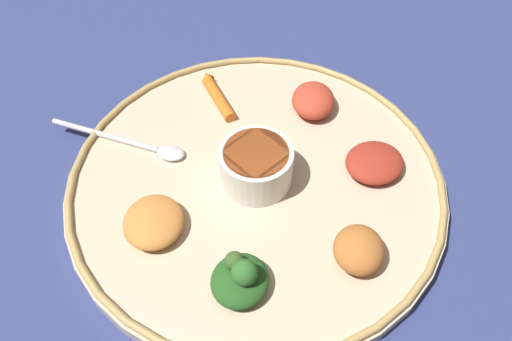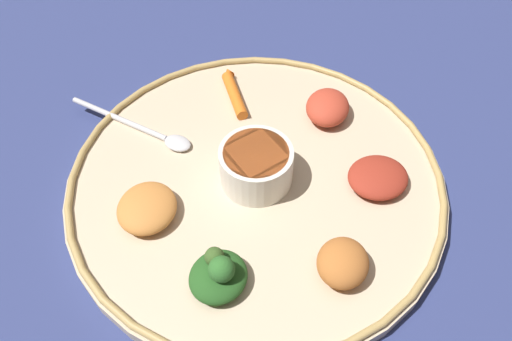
{
  "view_description": "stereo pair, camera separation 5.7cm",
  "coord_description": "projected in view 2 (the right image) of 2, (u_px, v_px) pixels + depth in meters",
  "views": [
    {
      "loc": [
        -0.34,
        0.13,
        0.48
      ],
      "look_at": [
        0.0,
        0.0,
        0.03
      ],
      "focal_mm": 36.17,
      "sensor_mm": 36.0,
      "label": 1
    },
    {
      "loc": [
        -0.35,
        0.07,
        0.48
      ],
      "look_at": [
        0.0,
        0.0,
        0.03
      ],
      "focal_mm": 36.17,
      "sensor_mm": 36.0,
      "label": 2
    }
  ],
  "objects": [
    {
      "name": "center_bowl",
      "position": [
        256.0,
        165.0,
        0.57
      ],
      "size": [
        0.08,
        0.08,
        0.05
      ],
      "color": "silver",
      "rests_on": "platter"
    },
    {
      "name": "greens_pile",
      "position": [
        219.0,
        274.0,
        0.49
      ],
      "size": [
        0.08,
        0.08,
        0.04
      ],
      "color": "#23511E",
      "rests_on": "platter"
    },
    {
      "name": "mound_berbere_red",
      "position": [
        328.0,
        107.0,
        0.64
      ],
      "size": [
        0.08,
        0.08,
        0.03
      ],
      "primitive_type": "ellipsoid",
      "rotation": [
        0.0,
        0.0,
        2.68
      ],
      "color": "#B73D28",
      "rests_on": "platter"
    },
    {
      "name": "mound_squash",
      "position": [
        147.0,
        208.0,
        0.55
      ],
      "size": [
        0.09,
        0.08,
        0.02
      ],
      "primitive_type": "ellipsoid",
      "rotation": [
        0.0,
        0.0,
        2.81
      ],
      "color": "#C67A38",
      "rests_on": "platter"
    },
    {
      "name": "spoon",
      "position": [
        148.0,
        131.0,
        0.63
      ],
      "size": [
        0.13,
        0.14,
        0.01
      ],
      "color": "silver",
      "rests_on": "platter"
    },
    {
      "name": "platter",
      "position": [
        256.0,
        183.0,
        0.59
      ],
      "size": [
        0.43,
        0.43,
        0.02
      ],
      "primitive_type": "cylinder",
      "color": "#C6B293",
      "rests_on": "ground_plane"
    },
    {
      "name": "platter_rim",
      "position": [
        256.0,
        177.0,
        0.58
      ],
      "size": [
        0.42,
        0.42,
        0.01
      ],
      "primitive_type": "torus",
      "color": "tan",
      "rests_on": "platter"
    },
    {
      "name": "mound_chickpea",
      "position": [
        343.0,
        263.0,
        0.5
      ],
      "size": [
        0.07,
        0.07,
        0.03
      ],
      "primitive_type": "ellipsoid",
      "rotation": [
        0.0,
        0.0,
        5.76
      ],
      "color": "#B2662D",
      "rests_on": "platter"
    },
    {
      "name": "carrot_near_spoon",
      "position": [
        237.0,
        92.0,
        0.67
      ],
      "size": [
        0.09,
        0.02,
        0.01
      ],
      "color": "orange",
      "rests_on": "platter"
    },
    {
      "name": "mound_beet",
      "position": [
        378.0,
        177.0,
        0.57
      ],
      "size": [
        0.07,
        0.08,
        0.02
      ],
      "primitive_type": "ellipsoid",
      "rotation": [
        0.0,
        0.0,
        4.85
      ],
      "color": "maroon",
      "rests_on": "platter"
    },
    {
      "name": "ground_plane",
      "position": [
        256.0,
        188.0,
        0.6
      ],
      "size": [
        2.4,
        2.4,
        0.0
      ],
      "primitive_type": "plane",
      "color": "navy"
    }
  ]
}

